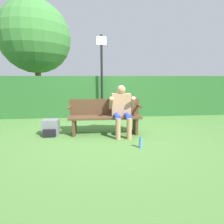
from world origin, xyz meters
TOP-DOWN VIEW (x-y plane):
  - ground_plane at (0.00, 0.00)m, footprint 40.00×40.00m
  - hedge_back at (0.00, 2.04)m, footprint 12.00×0.58m
  - park_bench at (0.00, 0.06)m, footprint 1.67×0.41m
  - person_seated at (0.37, -0.06)m, footprint 0.57×0.61m
  - backpack at (-1.25, 0.00)m, footprint 0.36×0.32m
  - water_bottle at (0.62, -0.90)m, footprint 0.06×0.06m
  - signpost at (-0.02, 1.58)m, footprint 0.30×0.09m
  - parked_car at (3.81, 13.42)m, footprint 4.23×2.36m
  - tree at (-2.83, 4.42)m, footprint 3.05×3.05m

SIDE VIEW (x-z plane):
  - ground_plane at x=0.00m, z-range 0.00..0.00m
  - water_bottle at x=0.62m, z-range -0.01..0.20m
  - backpack at x=-1.25m, z-range -0.01..0.36m
  - park_bench at x=0.00m, z-range 0.02..0.83m
  - parked_car at x=3.81m, z-range -0.03..1.27m
  - person_seated at x=0.37m, z-range 0.06..1.20m
  - hedge_back at x=0.00m, z-range 0.00..1.36m
  - signpost at x=-0.02m, z-range 0.14..2.70m
  - tree at x=-2.83m, z-range 0.74..5.29m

